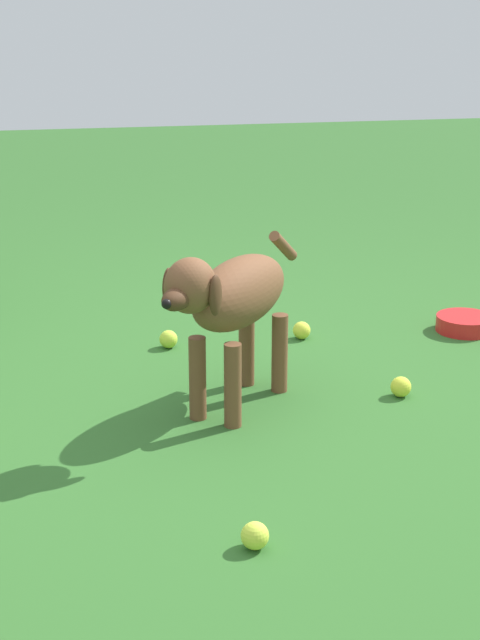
# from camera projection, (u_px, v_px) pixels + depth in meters

# --- Properties ---
(ground) EXTENTS (14.00, 14.00, 0.00)m
(ground) POSITION_uv_depth(u_px,v_px,m) (199.00, 407.00, 3.05)
(ground) COLOR #2D6026
(dog) EXTENTS (0.64, 0.55, 0.54)m
(dog) POSITION_uv_depth(u_px,v_px,m) (233.00, 299.00, 2.92)
(dog) COLOR brown
(dog) RESTS_ON ground
(tennis_ball_0) EXTENTS (0.07, 0.07, 0.07)m
(tennis_ball_0) POSITION_uv_depth(u_px,v_px,m) (168.00, 339.00, 3.55)
(tennis_ball_0) COLOR #BFDA3C
(tennis_ball_0) RESTS_ON ground
(tennis_ball_1) EXTENTS (0.07, 0.07, 0.07)m
(tennis_ball_1) POSITION_uv_depth(u_px,v_px,m) (255.00, 536.00, 2.25)
(tennis_ball_1) COLOR #CDE041
(tennis_ball_1) RESTS_ON ground
(tennis_ball_2) EXTENTS (0.07, 0.07, 0.07)m
(tennis_ball_2) POSITION_uv_depth(u_px,v_px,m) (302.00, 330.00, 3.64)
(tennis_ball_2) COLOR #D2D93C
(tennis_ball_2) RESTS_ON ground
(tennis_ball_4) EXTENTS (0.07, 0.07, 0.07)m
(tennis_ball_4) POSITION_uv_depth(u_px,v_px,m) (401.00, 387.00, 3.11)
(tennis_ball_4) COLOR #D2DC38
(tennis_ball_4) RESTS_ON ground
(water_bowl) EXTENTS (0.22, 0.22, 0.06)m
(water_bowl) POSITION_uv_depth(u_px,v_px,m) (465.00, 324.00, 3.73)
(water_bowl) COLOR red
(water_bowl) RESTS_ON ground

